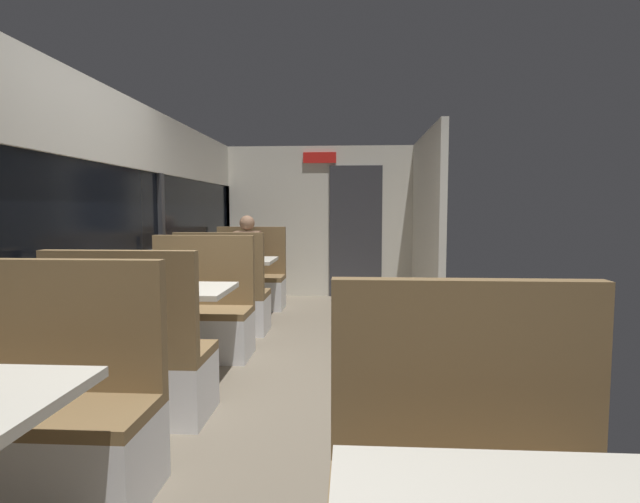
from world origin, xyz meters
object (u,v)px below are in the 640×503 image
(dining_table_far_window, at_px, (238,267))
(bench_far_window_facing_end, at_px, (224,303))
(dining_table_mid_window, at_px, (171,301))
(bench_far_window_facing_entry, at_px, (249,284))
(bench_near_window_facing_entry, at_px, (54,427))
(bench_mid_window_facing_end, at_px, (134,369))
(bench_mid_window_facing_entry, at_px, (199,320))
(seated_passenger, at_px, (248,269))

(dining_table_far_window, relative_size, bench_far_window_facing_end, 0.82)
(dining_table_mid_window, distance_m, dining_table_far_window, 2.27)
(dining_table_mid_window, distance_m, bench_far_window_facing_entry, 2.99)
(bench_near_window_facing_entry, height_order, bench_mid_window_facing_end, same)
(dining_table_mid_window, distance_m, bench_mid_window_facing_entry, 0.77)
(dining_table_far_window, distance_m, seated_passenger, 0.64)
(bench_mid_window_facing_end, xyz_separation_m, bench_far_window_facing_entry, (0.00, 3.67, 0.00))
(bench_near_window_facing_entry, bearing_deg, bench_far_window_facing_end, 90.00)
(dining_table_far_window, bearing_deg, bench_far_window_facing_entry, 90.00)
(bench_far_window_facing_entry, distance_m, seated_passenger, 0.22)
(bench_far_window_facing_end, bearing_deg, bench_far_window_facing_entry, 90.00)
(bench_mid_window_facing_entry, bearing_deg, dining_table_mid_window, -90.00)
(seated_passenger, bearing_deg, bench_mid_window_facing_entry, -90.00)
(bench_mid_window_facing_end, relative_size, bench_far_window_facing_end, 1.00)
(seated_passenger, bearing_deg, bench_far_window_facing_end, -90.00)
(bench_near_window_facing_entry, distance_m, dining_table_far_window, 3.86)
(bench_near_window_facing_entry, xyz_separation_m, bench_far_window_facing_entry, (0.00, 4.55, 0.00))
(bench_far_window_facing_entry, bearing_deg, bench_near_window_facing_entry, -90.00)
(bench_mid_window_facing_end, height_order, dining_table_far_window, bench_mid_window_facing_end)
(bench_mid_window_facing_end, bearing_deg, bench_far_window_facing_entry, 90.00)
(dining_table_far_window, bearing_deg, dining_table_mid_window, -90.00)
(bench_far_window_facing_end, height_order, seated_passenger, seated_passenger)
(dining_table_far_window, distance_m, bench_far_window_facing_entry, 0.77)
(dining_table_mid_window, height_order, dining_table_far_window, same)
(bench_far_window_facing_end, bearing_deg, bench_mid_window_facing_entry, -90.00)
(dining_table_mid_window, xyz_separation_m, dining_table_far_window, (0.00, 2.27, 0.00))
(bench_mid_window_facing_end, xyz_separation_m, dining_table_far_window, (0.00, 2.97, 0.31))
(bench_near_window_facing_entry, xyz_separation_m, dining_table_mid_window, (0.00, 1.57, 0.31))
(dining_table_mid_window, height_order, bench_far_window_facing_entry, bench_far_window_facing_entry)
(dining_table_mid_window, height_order, bench_mid_window_facing_entry, bench_mid_window_facing_entry)
(bench_far_window_facing_end, relative_size, seated_passenger, 0.87)
(bench_far_window_facing_entry, xyz_separation_m, seated_passenger, (0.00, -0.07, 0.21))
(bench_near_window_facing_entry, height_order, bench_mid_window_facing_entry, same)
(bench_mid_window_facing_entry, relative_size, seated_passenger, 0.87)
(bench_mid_window_facing_entry, distance_m, dining_table_far_window, 1.60)
(bench_near_window_facing_entry, xyz_separation_m, bench_far_window_facing_end, (0.00, 3.15, 0.00))
(bench_far_window_facing_end, height_order, bench_far_window_facing_entry, same)
(dining_table_mid_window, xyz_separation_m, bench_far_window_facing_end, (0.00, 1.57, -0.31))
(seated_passenger, bearing_deg, bench_far_window_facing_entry, 90.00)
(bench_mid_window_facing_end, bearing_deg, bench_mid_window_facing_entry, 90.00)
(dining_table_far_window, height_order, seated_passenger, seated_passenger)
(dining_table_mid_window, distance_m, bench_far_window_facing_end, 1.60)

